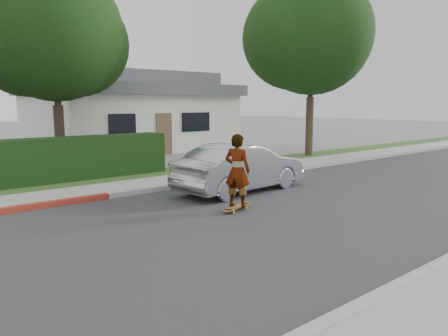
% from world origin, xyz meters
% --- Properties ---
extents(ground, '(120.00, 120.00, 0.00)m').
position_xyz_m(ground, '(0.00, 0.00, 0.00)').
color(ground, slate).
rests_on(ground, ground).
extents(road, '(60.00, 8.00, 0.01)m').
position_xyz_m(road, '(0.00, 0.00, 0.01)').
color(road, '#2D2D30').
rests_on(road, ground).
extents(curb_near, '(60.00, 0.20, 0.15)m').
position_xyz_m(curb_near, '(0.00, -4.10, 0.07)').
color(curb_near, '#9E9E99').
rests_on(curb_near, ground).
extents(curb_far, '(60.00, 0.20, 0.15)m').
position_xyz_m(curb_far, '(0.00, 4.10, 0.07)').
color(curb_far, '#9E9E99').
rests_on(curb_far, ground).
extents(sidewalk_far, '(60.00, 1.60, 0.12)m').
position_xyz_m(sidewalk_far, '(0.00, 5.00, 0.06)').
color(sidewalk_far, gray).
rests_on(sidewalk_far, ground).
extents(planting_strip, '(60.00, 1.60, 0.10)m').
position_xyz_m(planting_strip, '(0.00, 6.60, 0.05)').
color(planting_strip, '#2D4C1E').
rests_on(planting_strip, ground).
extents(tree_center, '(5.66, 4.84, 7.44)m').
position_xyz_m(tree_center, '(1.49, 9.19, 4.90)').
color(tree_center, '#33261C').
rests_on(tree_center, ground).
extents(tree_right, '(6.32, 5.60, 8.56)m').
position_xyz_m(tree_right, '(12.49, 6.69, 5.63)').
color(tree_right, '#33261C').
rests_on(tree_right, ground).
extents(house, '(10.60, 8.60, 4.30)m').
position_xyz_m(house, '(8.00, 16.00, 2.10)').
color(house, beige).
rests_on(house, ground).
extents(skateboard, '(1.10, 0.51, 0.10)m').
position_xyz_m(skateboard, '(2.82, 0.80, 0.09)').
color(skateboard, yellow).
rests_on(skateboard, ground).
extents(skateboarder, '(0.65, 0.76, 1.77)m').
position_xyz_m(skateboarder, '(2.82, 0.80, 1.00)').
color(skateboarder, white).
rests_on(skateboarder, skateboard).
extents(car_silver, '(4.43, 1.87, 1.42)m').
position_xyz_m(car_silver, '(4.50, 2.51, 0.71)').
color(car_silver, '#AAABB1').
rests_on(car_silver, ground).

